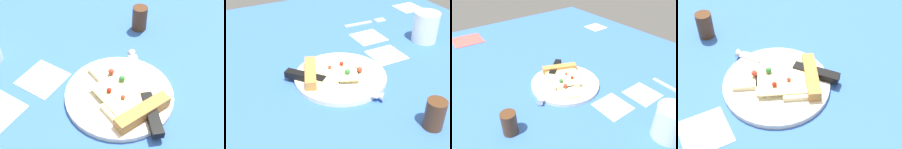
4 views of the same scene
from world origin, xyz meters
The scene contains 5 objects.
ground_plane centered at (0.04, 0.02, -1.50)cm, with size 130.82×130.82×3.00cm.
plate centered at (6.76, 4.19, 0.57)cm, with size 22.43×22.43×1.14cm, color silver.
pizza_slice centered at (4.39, 5.14, 1.94)cm, with size 19.05×14.44×2.57cm.
knife centered at (1.36, 2.72, 1.75)cm, with size 17.32×19.50×2.45cm.
pepper_shaker centered at (14.78, -19.24, 3.16)cm, with size 3.88×3.88×6.31cm, color #4C2D19.
Camera 4 is at (26.05, 48.30, 51.29)cm, focal length 53.28 mm.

